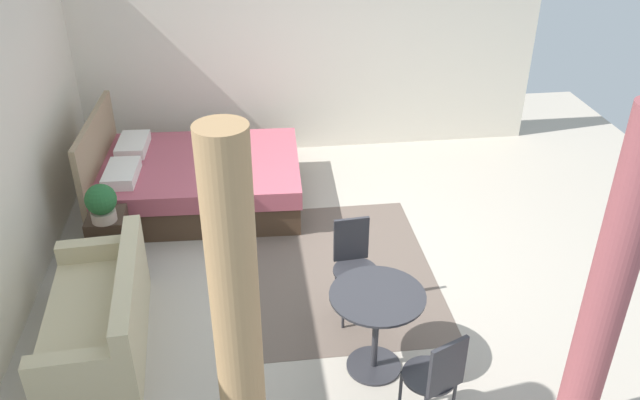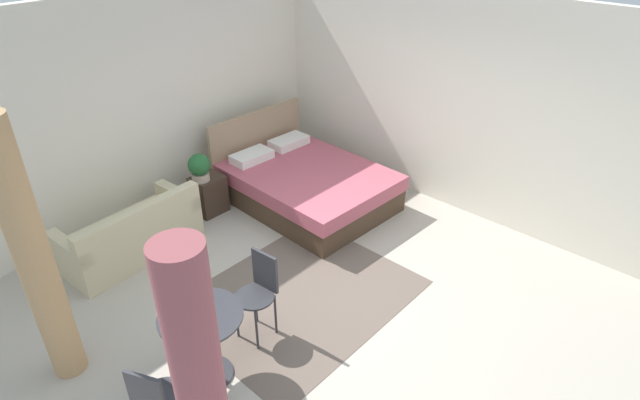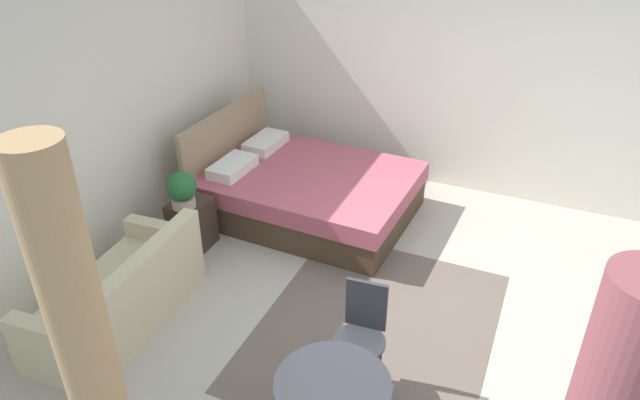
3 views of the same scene
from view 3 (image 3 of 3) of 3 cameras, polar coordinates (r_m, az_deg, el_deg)
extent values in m
cube|color=#B2A899|center=(5.24, 7.44, -11.18)|extent=(8.22, 8.82, 0.02)
cube|color=silver|center=(5.80, -20.38, 7.94)|extent=(8.22, 0.12, 2.83)
cube|color=silver|center=(6.82, 14.82, 12.00)|extent=(0.12, 5.82, 2.83)
cube|color=#66564C|center=(5.08, 5.49, -12.41)|extent=(2.36, 1.89, 0.01)
cube|color=#473323|center=(6.48, -0.82, -0.15)|extent=(1.69, 2.19, 0.32)
cube|color=#B25160|center=(6.35, -0.84, 1.89)|extent=(1.73, 2.23, 0.20)
cube|color=#997F60|center=(6.81, -9.10, 4.59)|extent=(1.66, 0.13, 1.07)
cube|color=white|center=(6.37, -8.58, 3.25)|extent=(0.59, 0.34, 0.12)
cube|color=white|center=(6.90, -5.36, 5.64)|extent=(0.59, 0.34, 0.12)
cube|color=beige|center=(5.29, -19.23, -9.58)|extent=(1.64, 0.84, 0.38)
cube|color=beige|center=(4.91, -17.15, -7.16)|extent=(1.60, 0.24, 0.36)
cube|color=beige|center=(5.59, -15.29, -3.06)|extent=(0.19, 0.75, 0.17)
cube|color=beige|center=(4.74, -25.12, -11.99)|extent=(0.19, 0.75, 0.17)
cube|color=#38281E|center=(6.03, -12.47, -2.32)|extent=(0.40, 0.35, 0.53)
cylinder|color=tan|center=(5.80, -13.26, -0.20)|extent=(0.23, 0.23, 0.10)
sphere|color=#235B2D|center=(5.71, -13.46, 1.32)|extent=(0.29, 0.29, 0.29)
cylinder|color=#2D2D33|center=(3.66, 1.26, -17.68)|extent=(0.72, 0.72, 0.02)
cylinder|color=#2D2D33|center=(4.36, 1.55, -16.87)|extent=(0.02, 0.02, 0.48)
cylinder|color=#2D2D33|center=(4.32, 5.06, -17.64)|extent=(0.02, 0.02, 0.48)
cylinder|color=#2D2D33|center=(4.54, 2.59, -14.55)|extent=(0.02, 0.02, 0.48)
cylinder|color=#2D2D33|center=(4.50, 5.94, -15.26)|extent=(0.02, 0.02, 0.48)
cylinder|color=#2D2D33|center=(4.25, 3.90, -13.74)|extent=(0.41, 0.41, 0.02)
cube|color=#2D2D33|center=(4.22, 4.59, -10.22)|extent=(0.05, 0.30, 0.41)
cylinder|color=tan|center=(3.27, -21.74, -14.62)|extent=(0.28, 0.28, 2.48)
camera|label=1|loc=(2.31, -105.99, -1.03)|focal=36.27mm
camera|label=2|loc=(2.11, 101.38, 4.13)|focal=29.11mm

